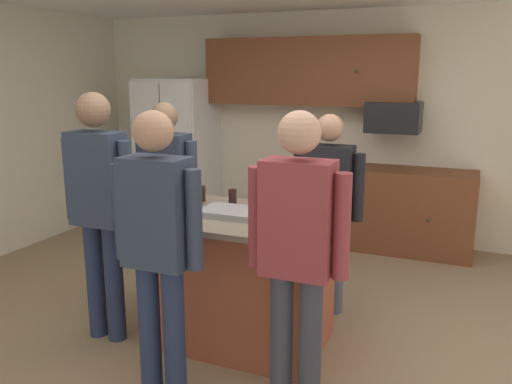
# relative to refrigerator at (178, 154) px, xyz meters

# --- Properties ---
(floor) EXTENTS (7.04, 7.04, 0.00)m
(floor) POSITION_rel_refrigerator_xyz_m (2.00, -2.38, -0.92)
(floor) COLOR #937A5B
(floor) RESTS_ON ground
(back_wall) EXTENTS (6.40, 0.10, 2.60)m
(back_wall) POSITION_rel_refrigerator_xyz_m (2.00, 0.42, 0.38)
(back_wall) COLOR beige
(back_wall) RESTS_ON ground
(cabinet_run_upper) EXTENTS (2.40, 0.38, 0.75)m
(cabinet_run_upper) POSITION_rel_refrigerator_xyz_m (1.60, 0.22, 1.00)
(cabinet_run_upper) COLOR brown
(cabinet_run_lower) EXTENTS (1.80, 0.63, 0.90)m
(cabinet_run_lower) POSITION_rel_refrigerator_xyz_m (2.60, 0.10, -0.47)
(cabinet_run_lower) COLOR brown
(cabinet_run_lower) RESTS_ON ground
(refrigerator) EXTENTS (0.85, 0.76, 1.84)m
(refrigerator) POSITION_rel_refrigerator_xyz_m (0.00, 0.00, 0.00)
(refrigerator) COLOR white
(refrigerator) RESTS_ON ground
(microwave_over_range) EXTENTS (0.56, 0.40, 0.32)m
(microwave_over_range) POSITION_rel_refrigerator_xyz_m (2.60, 0.12, 0.53)
(microwave_over_range) COLOR black
(kitchen_island) EXTENTS (1.34, 0.90, 0.95)m
(kitchen_island) POSITION_rel_refrigerator_xyz_m (1.95, -2.42, -0.44)
(kitchen_island) COLOR #9E4C33
(kitchen_island) RESTS_ON ground
(person_guest_by_door) EXTENTS (0.57, 0.23, 1.73)m
(person_guest_by_door) POSITION_rel_refrigerator_xyz_m (2.58, -3.05, 0.08)
(person_guest_by_door) COLOR #383842
(person_guest_by_door) RESTS_ON ground
(person_guest_left) EXTENTS (0.57, 0.23, 1.72)m
(person_guest_left) POSITION_rel_refrigerator_xyz_m (1.80, -3.22, 0.08)
(person_guest_left) COLOR #232D4C
(person_guest_left) RESTS_ON ground
(person_elder_center) EXTENTS (0.57, 0.22, 1.68)m
(person_elder_center) POSITION_rel_refrigerator_xyz_m (1.09, -1.99, 0.05)
(person_elder_center) COLOR #4C5166
(person_elder_center) RESTS_ON ground
(person_host_foreground) EXTENTS (0.57, 0.24, 1.79)m
(person_host_foreground) POSITION_rel_refrigerator_xyz_m (1.02, -2.76, 0.12)
(person_host_foreground) COLOR #232D4C
(person_host_foreground) RESTS_ON ground
(person_guest_right) EXTENTS (0.57, 0.22, 1.61)m
(person_guest_right) POSITION_rel_refrigerator_xyz_m (2.38, -1.70, 0.00)
(person_guest_right) COLOR #4C5166
(person_guest_right) RESTS_ON ground
(mug_blue_stoneware) EXTENTS (0.13, 0.09, 0.10)m
(mug_blue_stoneware) POSITION_rel_refrigerator_xyz_m (1.63, -2.52, 0.08)
(mug_blue_stoneware) COLOR #4C6B99
(mug_blue_stoneware) RESTS_ON kitchen_island
(glass_stout_tall) EXTENTS (0.07, 0.07, 0.15)m
(glass_stout_tall) POSITION_rel_refrigerator_xyz_m (1.46, -2.56, 0.11)
(glass_stout_tall) COLOR black
(glass_stout_tall) RESTS_ON kitchen_island
(tumbler_amber) EXTENTS (0.07, 0.07, 0.14)m
(tumbler_amber) POSITION_rel_refrigerator_xyz_m (1.54, -2.29, 0.10)
(tumbler_amber) COLOR black
(tumbler_amber) RESTS_ON kitchen_island
(glass_short_whisky) EXTENTS (0.06, 0.06, 0.12)m
(glass_short_whisky) POSITION_rel_refrigerator_xyz_m (1.51, -2.18, 0.09)
(glass_short_whisky) COLOR black
(glass_short_whisky) RESTS_ON kitchen_island
(glass_pilsner) EXTENTS (0.07, 0.07, 0.14)m
(glass_pilsner) POSITION_rel_refrigerator_xyz_m (1.47, -2.42, 0.10)
(glass_pilsner) COLOR black
(glass_pilsner) RESTS_ON kitchen_island
(mug_ceramic_white) EXTENTS (0.12, 0.08, 0.09)m
(mug_ceramic_white) POSITION_rel_refrigerator_xyz_m (2.46, -2.49, 0.08)
(mug_ceramic_white) COLOR white
(mug_ceramic_white) RESTS_ON kitchen_island
(glass_dark_ale) EXTENTS (0.06, 0.06, 0.12)m
(glass_dark_ale) POSITION_rel_refrigerator_xyz_m (1.79, -2.20, 0.09)
(glass_dark_ale) COLOR black
(glass_dark_ale) RESTS_ON kitchen_island
(serving_tray) EXTENTS (0.44, 0.30, 0.04)m
(serving_tray) POSITION_rel_refrigerator_xyz_m (1.91, -2.45, 0.05)
(serving_tray) COLOR #B7B7BC
(serving_tray) RESTS_ON kitchen_island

